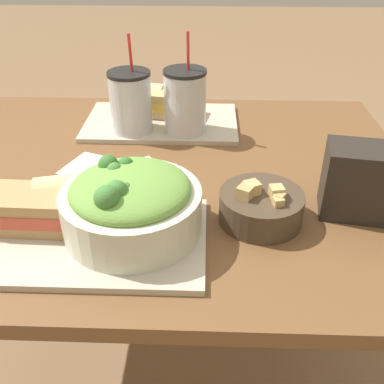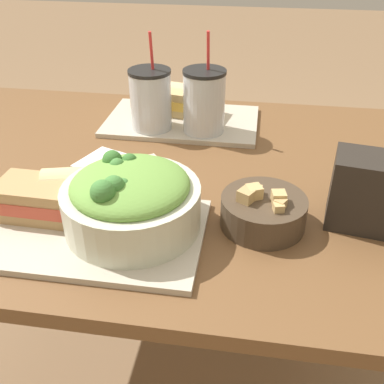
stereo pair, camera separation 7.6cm
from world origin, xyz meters
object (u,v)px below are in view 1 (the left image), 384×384
Objects in this scene: baguette_near at (80,193)px; sandwich_far at (165,103)px; sandwich_near at (35,209)px; drink_cup_red at (185,103)px; soup_bowl at (261,206)px; baguette_far at (141,96)px; salad_bowl at (131,203)px; drink_cup_dark at (131,103)px; chip_bag at (363,182)px; napkin_folded at (100,169)px.

sandwich_far is (0.12, 0.45, -0.00)m from baguette_near.
baguette_near is at bearing -93.31° from sandwich_far.
drink_cup_red reaches higher than sandwich_near.
soup_bowl is 0.40m from sandwich_near.
baguette_far is 0.61× the size of drink_cup_red.
sandwich_near is at bearing 177.49° from salad_bowl.
sandwich_far is (0.01, 0.51, -0.02)m from salad_bowl.
drink_cup_red is (0.07, 0.41, 0.02)m from salad_bowl.
sandwich_far is 1.06× the size of baguette_far.
drink_cup_dark is at bearing -169.44° from baguette_far.
baguette_far is 0.66m from chip_bag.
sandwich_far reaches higher than napkin_folded.
drink_cup_dark is (0.11, 0.40, 0.04)m from sandwich_near.
drink_cup_dark is 0.57m from chip_bag.
drink_cup_dark is 1.56× the size of chip_bag.
salad_bowl is at bearing -80.41° from sandwich_far.
baguette_far is at bearing 119.57° from soup_bowl.
salad_bowl is 1.51× the size of sandwich_near.
sandwich_far is 1.03× the size of chip_bag.
baguette_far reaches higher than sandwich_near.
salad_bowl is 0.41m from drink_cup_dark.
napkin_folded is (-0.51, 0.14, -0.06)m from chip_bag.
soup_bowl is 0.64× the size of drink_cup_dark.
sandwich_near is 0.85× the size of napkin_folded.
soup_bowl is 1.00× the size of chip_bag.
baguette_far is (0.11, 0.54, 0.00)m from sandwich_near.
sandwich_near is 0.23m from napkin_folded.
soup_bowl is 0.46m from drink_cup_dark.
napkin_folded is at bearing -101.55° from sandwich_far.
baguette_near is at bearing -96.75° from drink_cup_dark.
soup_bowl is 0.57m from baguette_far.
chip_bag is at bearing -34.72° from drink_cup_dark.
salad_bowl is at bearing -0.99° from sandwich_near.
baguette_near is 0.51m from chip_bag.
drink_cup_dark is at bearing 128.65° from soup_bowl.
drink_cup_red reaches higher than baguette_far.
chip_bag is at bearing 11.53° from salad_bowl.
drink_cup_dark reaches higher than baguette_near.
salad_bowl is at bearing -64.62° from napkin_folded.
drink_cup_red is at bearing 46.32° from napkin_folded.
salad_bowl is 0.41m from drink_cup_red.
sandwich_near is 0.08m from baguette_near.
baguette_near and baguette_far have the same top height.
chip_bag is at bearing -101.82° from baguette_near.
chip_bag is (0.18, 0.03, 0.03)m from soup_bowl.
drink_cup_dark reaches higher than sandwich_far.
salad_bowl is 1.56× the size of chip_bag.
drink_cup_red is (0.13, -0.14, 0.04)m from baguette_far.
drink_cup_dark is at bearing 154.60° from chip_bag.
sandwich_near reaches higher than napkin_folded.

